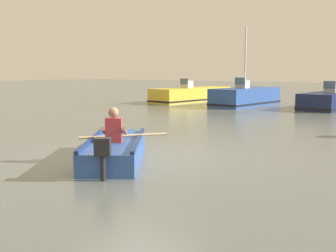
{
  "coord_description": "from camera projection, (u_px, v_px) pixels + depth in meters",
  "views": [
    {
      "loc": [
        5.73,
        -7.57,
        1.97
      ],
      "look_at": [
        -0.07,
        1.31,
        0.55
      ],
      "focal_mm": 44.93,
      "sensor_mm": 36.0,
      "label": 1
    }
  ],
  "objects": [
    {
      "name": "ground_plane",
      "position": [
        139.0,
        156.0,
        9.65
      ],
      "size": [
        120.0,
        120.0,
        0.0
      ],
      "primitive_type": "plane",
      "color": "slate"
    },
    {
      "name": "moored_boat_blue",
      "position": [
        245.0,
        97.0,
        23.14
      ],
      "size": [
        2.49,
        4.95,
        4.27
      ],
      "color": "#2D519E",
      "rests_on": "ground"
    },
    {
      "name": "moored_boat_yellow",
      "position": [
        191.0,
        95.0,
        26.18
      ],
      "size": [
        2.78,
        6.22,
        1.45
      ],
      "color": "gold",
      "rests_on": "ground"
    },
    {
      "name": "rowboat_with_person",
      "position": [
        116.0,
        149.0,
        9.19
      ],
      "size": [
        2.61,
        3.39,
        1.19
      ],
      "color": "#2D519E",
      "rests_on": "ground"
    },
    {
      "name": "moored_boat_navy",
      "position": [
        333.0,
        100.0,
        21.77
      ],
      "size": [
        2.44,
        5.79,
        1.41
      ],
      "color": "#19234C",
      "rests_on": "ground"
    }
  ]
}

